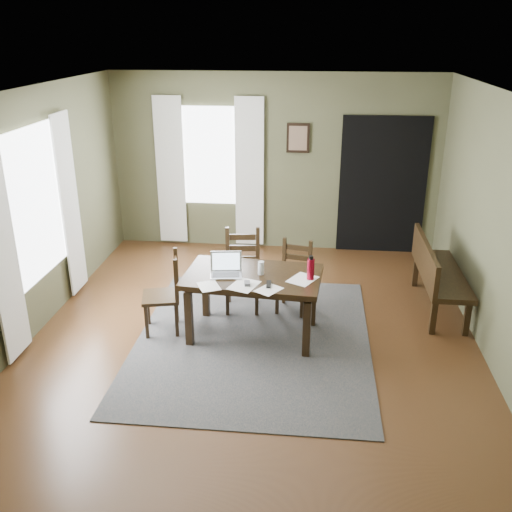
# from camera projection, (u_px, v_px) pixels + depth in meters

# --- Properties ---
(ground) EXTENTS (5.00, 6.00, 0.01)m
(ground) POSITION_uv_depth(u_px,v_px,m) (253.00, 340.00, 6.45)
(ground) COLOR #492C16
(room_shell) EXTENTS (5.02, 6.02, 2.71)m
(room_shell) POSITION_uv_depth(u_px,v_px,m) (253.00, 184.00, 5.78)
(room_shell) COLOR #4D4F33
(room_shell) RESTS_ON ground
(rug) EXTENTS (2.60, 3.20, 0.01)m
(rug) POSITION_uv_depth(u_px,v_px,m) (253.00, 339.00, 6.45)
(rug) COLOR #383838
(rug) RESTS_ON ground
(dining_table) EXTENTS (1.56, 1.01, 0.75)m
(dining_table) POSITION_uv_depth(u_px,v_px,m) (253.00, 282.00, 6.31)
(dining_table) COLOR black
(dining_table) RESTS_ON rug
(chair_end) EXTENTS (0.50, 0.50, 0.94)m
(chair_end) POSITION_uv_depth(u_px,v_px,m) (165.00, 294.00, 6.48)
(chair_end) COLOR black
(chair_end) RESTS_ON rug
(chair_back_left) EXTENTS (0.48, 0.48, 1.00)m
(chair_back_left) POSITION_uv_depth(u_px,v_px,m) (242.00, 271.00, 7.02)
(chair_back_left) COLOR black
(chair_back_left) RESTS_ON rug
(chair_back_right) EXTENTS (0.45, 0.46, 0.88)m
(chair_back_right) POSITION_uv_depth(u_px,v_px,m) (294.00, 277.00, 6.99)
(chair_back_right) COLOR black
(chair_back_right) RESTS_ON rug
(bench) EXTENTS (0.49, 1.54, 0.87)m
(bench) POSITION_uv_depth(u_px,v_px,m) (436.00, 270.00, 6.99)
(bench) COLOR black
(bench) RESTS_ON ground
(laptop) EXTENTS (0.38, 0.32, 0.24)m
(laptop) POSITION_uv_depth(u_px,v_px,m) (226.00, 269.00, 6.26)
(laptop) COLOR #B7B7BC
(laptop) RESTS_ON dining_table
(computer_mouse) EXTENTS (0.08, 0.11, 0.03)m
(computer_mouse) POSITION_uv_depth(u_px,v_px,m) (247.00, 283.00, 6.01)
(computer_mouse) COLOR #3F3F42
(computer_mouse) RESTS_ON dining_table
(tv_remote) EXTENTS (0.06, 0.18, 0.02)m
(tv_remote) POSITION_uv_depth(u_px,v_px,m) (269.00, 284.00, 6.01)
(tv_remote) COLOR black
(tv_remote) RESTS_ON dining_table
(drinking_glass) EXTENTS (0.09, 0.09, 0.15)m
(drinking_glass) POSITION_uv_depth(u_px,v_px,m) (261.00, 268.00, 6.25)
(drinking_glass) COLOR silver
(drinking_glass) RESTS_ON dining_table
(water_bottle) EXTENTS (0.08, 0.08, 0.27)m
(water_bottle) POSITION_uv_depth(u_px,v_px,m) (311.00, 269.00, 6.10)
(water_bottle) COLOR #A40C26
(water_bottle) RESTS_ON dining_table
(paper_a) EXTENTS (0.30, 0.33, 0.00)m
(paper_a) POSITION_uv_depth(u_px,v_px,m) (209.00, 286.00, 5.98)
(paper_a) COLOR white
(paper_a) RESTS_ON dining_table
(paper_b) EXTENTS (0.32, 0.33, 0.00)m
(paper_b) POSITION_uv_depth(u_px,v_px,m) (269.00, 290.00, 5.90)
(paper_b) COLOR white
(paper_b) RESTS_ON dining_table
(paper_d) EXTENTS (0.37, 0.40, 0.00)m
(paper_d) POSITION_uv_depth(u_px,v_px,m) (303.00, 279.00, 6.15)
(paper_d) COLOR white
(paper_d) RESTS_ON dining_table
(paper_e) EXTENTS (0.35, 0.40, 0.00)m
(paper_e) POSITION_uv_depth(u_px,v_px,m) (244.00, 285.00, 6.00)
(paper_e) COLOR white
(paper_e) RESTS_ON dining_table
(window_left) EXTENTS (0.01, 1.30, 1.70)m
(window_left) POSITION_uv_depth(u_px,v_px,m) (34.00, 205.00, 6.34)
(window_left) COLOR white
(window_left) RESTS_ON ground
(window_back) EXTENTS (1.00, 0.01, 1.50)m
(window_back) POSITION_uv_depth(u_px,v_px,m) (210.00, 156.00, 8.75)
(window_back) COLOR white
(window_back) RESTS_ON ground
(curtain_left_near) EXTENTS (0.03, 0.48, 2.30)m
(curtain_left_near) POSITION_uv_depth(u_px,v_px,m) (3.00, 253.00, 5.67)
(curtain_left_near) COLOR silver
(curtain_left_near) RESTS_ON ground
(curtain_left_far) EXTENTS (0.03, 0.48, 2.30)m
(curtain_left_far) POSITION_uv_depth(u_px,v_px,m) (70.00, 205.00, 7.18)
(curtain_left_far) COLOR silver
(curtain_left_far) RESTS_ON ground
(curtain_back_left) EXTENTS (0.44, 0.03, 2.30)m
(curtain_back_left) POSITION_uv_depth(u_px,v_px,m) (170.00, 171.00, 8.87)
(curtain_back_left) COLOR silver
(curtain_back_left) RESTS_ON ground
(curtain_back_right) EXTENTS (0.44, 0.03, 2.30)m
(curtain_back_right) POSITION_uv_depth(u_px,v_px,m) (249.00, 173.00, 8.75)
(curtain_back_right) COLOR silver
(curtain_back_right) RESTS_ON ground
(framed_picture) EXTENTS (0.34, 0.03, 0.44)m
(framed_picture) POSITION_uv_depth(u_px,v_px,m) (298.00, 138.00, 8.50)
(framed_picture) COLOR black
(framed_picture) RESTS_ON ground
(doorway_back) EXTENTS (1.30, 0.03, 2.10)m
(doorway_back) POSITION_uv_depth(u_px,v_px,m) (382.00, 186.00, 8.64)
(doorway_back) COLOR black
(doorway_back) RESTS_ON ground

